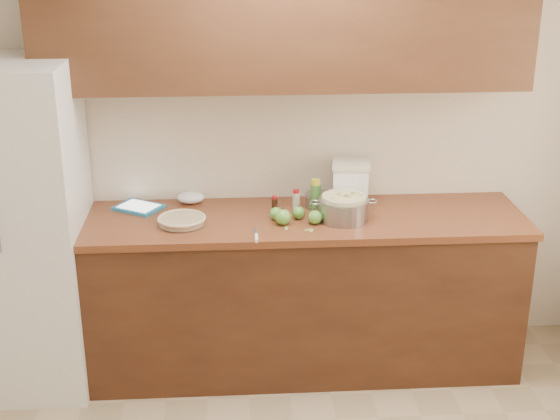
{
  "coord_description": "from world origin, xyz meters",
  "views": [
    {
      "loc": [
        -0.29,
        -2.49,
        2.47
      ],
      "look_at": [
        -0.03,
        1.43,
        0.98
      ],
      "focal_mm": 50.0,
      "sensor_mm": 36.0,
      "label": 1
    }
  ],
  "objects": [
    {
      "name": "paring_knife",
      "position": [
        -0.17,
        1.18,
        0.93
      ],
      "size": [
        0.02,
        0.19,
        0.02
      ],
      "rotation": [
        0.0,
        0.0,
        -0.03
      ],
      "color": "gray",
      "rests_on": "counter_run"
    },
    {
      "name": "colander",
      "position": [
        0.31,
        1.41,
        0.99
      ],
      "size": [
        0.37,
        0.27,
        0.14
      ],
      "rotation": [
        0.0,
        0.0,
        0.14
      ],
      "color": "gray",
      "rests_on": "counter_run"
    },
    {
      "name": "lemon_bottle",
      "position": [
        0.18,
        1.62,
        1.0
      ],
      "size": [
        0.06,
        0.06,
        0.16
      ],
      "rotation": [
        0.0,
        0.0,
        -0.26
      ],
      "color": "#4C8C38",
      "rests_on": "counter_run"
    },
    {
      "name": "upper_cabinets",
      "position": [
        0.0,
        1.63,
        1.95
      ],
      "size": [
        2.6,
        0.34,
        0.7
      ],
      "primitive_type": "cube",
      "color": "#512D18",
      "rests_on": "room_shell"
    },
    {
      "name": "vanilla_bottle",
      "position": [
        -0.06,
        1.56,
        0.96
      ],
      "size": [
        0.03,
        0.03,
        0.09
      ],
      "rotation": [
        0.0,
        0.0,
        0.06
      ],
      "color": "black",
      "rests_on": "counter_run"
    },
    {
      "name": "paper_towel",
      "position": [
        -0.53,
        1.73,
        0.95
      ],
      "size": [
        0.17,
        0.14,
        0.06
      ],
      "primitive_type": "ellipsoid",
      "rotation": [
        0.0,
        0.0,
        0.12
      ],
      "color": "white",
      "rests_on": "counter_run"
    },
    {
      "name": "apple_front",
      "position": [
        -0.02,
        1.36,
        0.96
      ],
      "size": [
        0.09,
        0.09,
        0.1
      ],
      "color": "#5A9D36",
      "rests_on": "counter_run"
    },
    {
      "name": "flour_canister",
      "position": [
        0.38,
        1.63,
        1.05
      ],
      "size": [
        0.24,
        0.24,
        0.26
      ],
      "rotation": [
        0.0,
        0.0,
        -0.16
      ],
      "color": "white",
      "rests_on": "counter_run"
    },
    {
      "name": "tablet",
      "position": [
        -0.82,
        1.66,
        0.93
      ],
      "size": [
        0.31,
        0.29,
        0.02
      ],
      "rotation": [
        0.0,
        0.0,
        -0.55
      ],
      "color": "teal",
      "rests_on": "counter_run"
    },
    {
      "name": "peel_a",
      "position": [
        0.1,
        1.28,
        0.92
      ],
      "size": [
        0.04,
        0.03,
        0.0
      ],
      "primitive_type": "cube",
      "rotation": [
        0.0,
        0.0,
        0.49
      ],
      "color": "#8FB959",
      "rests_on": "counter_run"
    },
    {
      "name": "pie",
      "position": [
        -0.56,
        1.4,
        0.94
      ],
      "size": [
        0.27,
        0.27,
        0.04
      ],
      "rotation": [
        0.0,
        0.0,
        -0.13
      ],
      "color": "silver",
      "rests_on": "counter_run"
    },
    {
      "name": "peel_b",
      "position": [
        0.12,
        1.27,
        0.92
      ],
      "size": [
        0.03,
        0.04,
        0.0
      ],
      "primitive_type": "cube",
      "rotation": [
        0.0,
        0.0,
        1.36
      ],
      "color": "#8FB959",
      "rests_on": "counter_run"
    },
    {
      "name": "fridge",
      "position": [
        -1.44,
        1.44,
        0.9
      ],
      "size": [
        0.7,
        0.7,
        1.8
      ],
      "primitive_type": "cube",
      "color": "white",
      "rests_on": "ground"
    },
    {
      "name": "mixing_bowl",
      "position": [
        0.21,
        1.62,
        0.96
      ],
      "size": [
        0.2,
        0.2,
        0.07
      ],
      "rotation": [
        0.0,
        0.0,
        0.06
      ],
      "color": "silver",
      "rests_on": "counter_run"
    },
    {
      "name": "counter_run",
      "position": [
        0.0,
        1.48,
        0.46
      ],
      "size": [
        2.64,
        0.68,
        0.92
      ],
      "color": "#492614",
      "rests_on": "ground"
    },
    {
      "name": "apple_extra",
      "position": [
        0.15,
        1.36,
        0.96
      ],
      "size": [
        0.08,
        0.08,
        0.09
      ],
      "color": "#5A9D36",
      "rests_on": "counter_run"
    },
    {
      "name": "apple_left",
      "position": [
        -0.06,
        1.44,
        0.96
      ],
      "size": [
        0.07,
        0.07,
        0.08
      ],
      "color": "#5A9D36",
      "rests_on": "counter_run"
    },
    {
      "name": "apple_center",
      "position": [
        0.07,
        1.44,
        0.96
      ],
      "size": [
        0.07,
        0.07,
        0.08
      ],
      "color": "#5A9D36",
      "rests_on": "counter_run"
    },
    {
      "name": "cinnamon_shaker",
      "position": [
        0.07,
        1.61,
        0.97
      ],
      "size": [
        0.04,
        0.04,
        0.11
      ],
      "rotation": [
        0.0,
        0.0,
        0.17
      ],
      "color": "beige",
      "rests_on": "counter_run"
    },
    {
      "name": "room_shell",
      "position": [
        0.0,
        0.0,
        1.3
      ],
      "size": [
        3.6,
        3.6,
        3.6
      ],
      "color": "tan",
      "rests_on": "ground"
    },
    {
      "name": "peel_c",
      "position": [
        -0.01,
        1.3,
        0.92
      ],
      "size": [
        0.02,
        0.04,
        0.0
      ],
      "primitive_type": "cube",
      "rotation": [
        0.0,
        0.0,
        -1.77
      ],
      "color": "#8FB959",
      "rests_on": "counter_run"
    }
  ]
}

